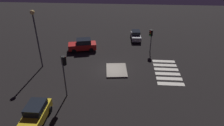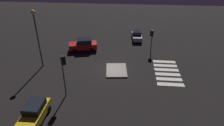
{
  "view_description": "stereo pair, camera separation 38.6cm",
  "coord_description": "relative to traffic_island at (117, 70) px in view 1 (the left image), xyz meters",
  "views": [
    {
      "loc": [
        -23.19,
        -1.74,
        13.74
      ],
      "look_at": [
        0.0,
        0.0,
        1.0
      ],
      "focal_mm": 32.1,
      "sensor_mm": 36.0,
      "label": 1
    },
    {
      "loc": [
        -23.15,
        -2.13,
        13.74
      ],
      "look_at": [
        0.0,
        0.0,
        1.0
      ],
      "focal_mm": 32.1,
      "sensor_mm": 36.0,
      "label": 2
    }
  ],
  "objects": [
    {
      "name": "car_red",
      "position": [
        6.05,
        5.76,
        0.85
      ],
      "size": [
        2.81,
        4.66,
        1.92
      ],
      "rotation": [
        0.0,
        0.0,
        1.8
      ],
      "color": "red",
      "rests_on": "ground"
    },
    {
      "name": "crosswalk_near",
      "position": [
        0.29,
        -6.68,
        -0.08
      ],
      "size": [
        6.45,
        3.2,
        0.02
      ],
      "color": "silver",
      "rests_on": "ground"
    },
    {
      "name": "car_silver",
      "position": [
        11.28,
        -2.85,
        0.7
      ],
      "size": [
        3.78,
        1.92,
        1.61
      ],
      "rotation": [
        0.0,
        0.0,
        3.2
      ],
      "color": "#9EA0A5",
      "rests_on": "ground"
    },
    {
      "name": "ground_plane",
      "position": [
        0.29,
        0.62,
        -0.09
      ],
      "size": [
        80.0,
        80.0,
        0.0
      ],
      "primitive_type": "plane",
      "color": "black"
    },
    {
      "name": "traffic_light_west",
      "position": [
        -5.61,
        5.07,
        3.52
      ],
      "size": [
        0.53,
        0.54,
        4.78
      ],
      "rotation": [
        0.0,
        0.0,
        -0.65
      ],
      "color": "#47474C",
      "rests_on": "ground"
    },
    {
      "name": "street_lamp",
      "position": [
        0.37,
        10.28,
        5.22
      ],
      "size": [
        0.56,
        0.56,
        7.8
      ],
      "color": "#47474C",
      "rests_on": "ground"
    },
    {
      "name": "traffic_island",
      "position": [
        0.0,
        0.0,
        0.0
      ],
      "size": [
        3.85,
        3.05,
        0.18
      ],
      "color": "gray",
      "rests_on": "ground"
    },
    {
      "name": "traffic_light_east",
      "position": [
        6.31,
        -4.9,
        2.65
      ],
      "size": [
        0.53,
        0.54,
        3.62
      ],
      "rotation": [
        0.0,
        0.0,
        2.4
      ],
      "color": "#47474C",
      "rests_on": "ground"
    },
    {
      "name": "car_yellow",
      "position": [
        -9.6,
        6.9,
        0.78
      ],
      "size": [
        4.08,
        1.93,
        1.77
      ],
      "rotation": [
        0.0,
        0.0,
        3.14
      ],
      "color": "gold",
      "rests_on": "ground"
    }
  ]
}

